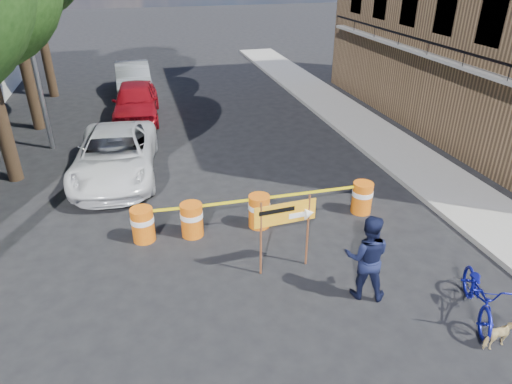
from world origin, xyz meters
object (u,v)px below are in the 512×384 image
detour_sign (293,217)px  bicycle (484,275)px  barrel_mid_left (192,219)px  dog (501,336)px  barrel_far_left (143,224)px  pedestrian (367,257)px  suv_white (115,155)px  barrel_far_right (362,197)px  sedan_silver (133,79)px  sedan_red (136,101)px  barrel_mid_right (259,210)px

detour_sign → bicycle: 3.93m
barrel_mid_left → dog: 7.20m
barrel_far_left → dog: size_ratio=1.37×
detour_sign → pedestrian: pedestrian is taller
detour_sign → suv_white: 7.26m
barrel_far_right → bicycle: size_ratio=0.46×
pedestrian → bicycle: 2.22m
dog → sedan_silver: bearing=7.7°
sedan_red → sedan_silver: size_ratio=0.98×
barrel_far_left → barrel_mid_left: (1.22, -0.08, 0.00)m
barrel_far_left → sedan_silver: sedan_silver is taller
barrel_far_left → bicycle: size_ratio=0.46×
barrel_far_left → barrel_mid_left: same height
barrel_far_right → pedestrian: (-1.56, -3.21, 0.48)m
pedestrian → sedan_red: 13.88m
barrel_far_left → detour_sign: size_ratio=0.49×
barrel_mid_right → pedestrian: (1.40, -3.23, 0.48)m
detour_sign → pedestrian: (1.17, -1.28, -0.38)m
suv_white → barrel_mid_left: bearing=-60.5°
barrel_far_left → sedan_silver: (0.16, 14.04, 0.31)m
barrel_mid_right → bicycle: bicycle is taller
pedestrian → barrel_far_right: bearing=-91.1°
barrel_mid_left → barrel_mid_right: bearing=-0.3°
barrel_far_right → bicycle: bicycle is taller
barrel_far_left → suv_white: suv_white is taller
barrel_far_right → sedan_red: size_ratio=0.19×
detour_sign → barrel_mid_right: bearing=93.0°
barrel_far_right → suv_white: (-6.60, 4.18, 0.27)m
barrel_far_right → bicycle: (0.34, -4.35, 0.50)m
barrel_mid_left → sedan_silver: size_ratio=0.19×
detour_sign → barrel_far_left: bearing=143.9°
bicycle → sedan_silver: bearing=132.8°
bicycle → suv_white: size_ratio=0.36×
bicycle → dog: bicycle is taller
suv_white → barrel_far_left: bearing=-75.6°
detour_sign → sedan_silver: detour_sign is taller
detour_sign → dog: detour_sign is taller
barrel_mid_left → barrel_mid_right: size_ratio=1.00×
suv_white → detour_sign: bearing=-52.3°
barrel_far_left → bicycle: bicycle is taller
sedan_silver → barrel_mid_left: bearing=-86.7°
barrel_far_left → pedestrian: pedestrian is taller
bicycle → sedan_silver: (-6.13, 18.50, -0.19)m
barrel_far_left → dog: (6.14, -5.33, -0.19)m
dog → sedan_red: (-5.97, 15.23, 0.51)m
barrel_far_right → dog: barrel_far_right is taller
dog → barrel_far_left: bearing=39.6°
barrel_mid_left → sedan_silver: 14.16m
detour_sign → suv_white: detour_sign is taller
barrel_mid_left → bicycle: bicycle is taller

